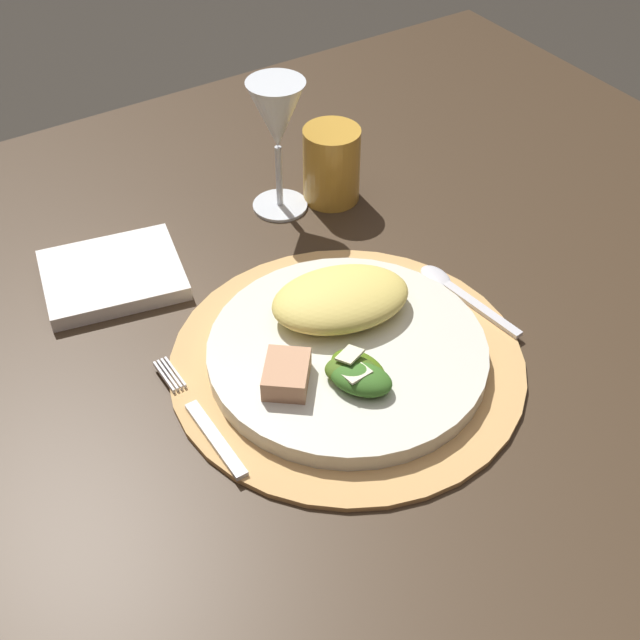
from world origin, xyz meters
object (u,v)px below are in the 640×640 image
at_px(wine_glass, 277,121).
at_px(amber_tumbler, 331,165).
at_px(spoon, 452,288).
at_px(fork, 203,421).
at_px(dining_table, 331,415).
at_px(napkin, 113,275).
at_px(dinner_plate, 347,352).

height_order(wine_glass, amber_tumbler, wine_glass).
bearing_deg(amber_tumbler, spoon, -87.53).
xyz_separation_m(fork, amber_tumbler, (0.30, 0.25, 0.04)).
height_order(dining_table, napkin, napkin).
bearing_deg(wine_glass, napkin, -174.00).
bearing_deg(napkin, dining_table, -47.69).
bearing_deg(wine_glass, dinner_plate, -106.70).
height_order(spoon, amber_tumbler, amber_tumbler).
height_order(dinner_plate, spoon, dinner_plate).
xyz_separation_m(spoon, amber_tumbler, (-0.01, 0.23, 0.04)).
relative_size(dinner_plate, spoon, 1.94).
xyz_separation_m(dinner_plate, wine_glass, (0.08, 0.27, 0.10)).
relative_size(dining_table, fork, 7.61).
bearing_deg(dinner_plate, dining_table, 70.44).
bearing_deg(amber_tumbler, dining_table, -122.67).
relative_size(wine_glass, amber_tumbler, 1.76).
xyz_separation_m(spoon, napkin, (-0.30, 0.22, 0.00)).
xyz_separation_m(dining_table, fork, (-0.18, -0.06, 0.16)).
relative_size(dinner_plate, wine_glass, 1.66).
bearing_deg(spoon, napkin, 144.13).
distance_m(fork, amber_tumbler, 0.39).
relative_size(napkin, wine_glass, 0.89).
bearing_deg(dinner_plate, amber_tumbler, 60.16).
xyz_separation_m(dining_table, wine_glass, (0.06, 0.21, 0.27)).
height_order(dinner_plate, wine_glass, wine_glass).
xyz_separation_m(spoon, wine_glass, (-0.07, 0.24, 0.11)).
bearing_deg(dinner_plate, fork, 179.03).
distance_m(dining_table, wine_glass, 0.34).
xyz_separation_m(fork, napkin, (0.01, 0.24, 0.00)).
height_order(dinner_plate, amber_tumbler, amber_tumbler).
xyz_separation_m(napkin, wine_glass, (0.23, 0.02, 0.11)).
height_order(napkin, amber_tumbler, amber_tumbler).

